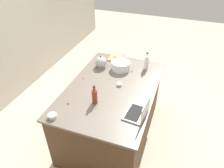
{
  "coord_description": "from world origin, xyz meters",
  "views": [
    {
      "loc": [
        -2.14,
        -0.77,
        2.59
      ],
      "look_at": [
        0.0,
        0.0,
        0.95
      ],
      "focal_mm": 33.67,
      "sensor_mm": 36.0,
      "label": 1
    }
  ],
  "objects_px": {
    "bottle_soy": "(95,96)",
    "ramekin_small": "(120,84)",
    "cutting_board": "(116,57)",
    "bottle_vinegar": "(146,62)",
    "kettle": "(101,62)",
    "ramekin_medium": "(52,116)",
    "laptop": "(139,112)",
    "butter_stick_left": "(118,56)",
    "butter_stick_right": "(115,55)",
    "mixing_bowl_large": "(121,65)"
  },
  "relations": [
    {
      "from": "bottle_soy",
      "to": "cutting_board",
      "type": "relative_size",
      "value": 0.85
    },
    {
      "from": "bottle_vinegar",
      "to": "ramekin_medium",
      "type": "height_order",
      "value": "bottle_vinegar"
    },
    {
      "from": "butter_stick_left",
      "to": "ramekin_medium",
      "type": "relative_size",
      "value": 1.12
    },
    {
      "from": "kettle",
      "to": "butter_stick_left",
      "type": "bearing_deg",
      "value": -22.51
    },
    {
      "from": "kettle",
      "to": "ramekin_small",
      "type": "bearing_deg",
      "value": -131.38
    },
    {
      "from": "ramekin_small",
      "to": "cutting_board",
      "type": "bearing_deg",
      "value": 22.21
    },
    {
      "from": "mixing_bowl_large",
      "to": "butter_stick_left",
      "type": "height_order",
      "value": "mixing_bowl_large"
    },
    {
      "from": "bottle_vinegar",
      "to": "butter_stick_left",
      "type": "relative_size",
      "value": 2.46
    },
    {
      "from": "bottle_soy",
      "to": "butter_stick_right",
      "type": "xyz_separation_m",
      "value": [
        1.17,
        0.15,
        -0.06
      ]
    },
    {
      "from": "butter_stick_left",
      "to": "butter_stick_right",
      "type": "height_order",
      "value": "same"
    },
    {
      "from": "laptop",
      "to": "ramekin_small",
      "type": "distance_m",
      "value": 0.61
    },
    {
      "from": "cutting_board",
      "to": "ramekin_small",
      "type": "distance_m",
      "value": 0.79
    },
    {
      "from": "kettle",
      "to": "bottle_soy",
      "type": "bearing_deg",
      "value": -162.8
    },
    {
      "from": "bottle_soy",
      "to": "bottle_vinegar",
      "type": "bearing_deg",
      "value": -22.46
    },
    {
      "from": "butter_stick_left",
      "to": "laptop",
      "type": "bearing_deg",
      "value": -151.38
    },
    {
      "from": "butter_stick_right",
      "to": "ramekin_medium",
      "type": "xyz_separation_m",
      "value": [
        -1.57,
        0.2,
        -0.01
      ]
    },
    {
      "from": "laptop",
      "to": "kettle",
      "type": "relative_size",
      "value": 1.55
    },
    {
      "from": "ramekin_small",
      "to": "ramekin_medium",
      "type": "xyz_separation_m",
      "value": [
        -0.84,
        0.51,
        0.01
      ]
    },
    {
      "from": "kettle",
      "to": "butter_stick_right",
      "type": "bearing_deg",
      "value": -16.0
    },
    {
      "from": "bottle_soy",
      "to": "kettle",
      "type": "xyz_separation_m",
      "value": [
        0.81,
        0.25,
        -0.02
      ]
    },
    {
      "from": "bottle_vinegar",
      "to": "ramekin_small",
      "type": "xyz_separation_m",
      "value": [
        -0.56,
        0.24,
        -0.09
      ]
    },
    {
      "from": "ramekin_medium",
      "to": "butter_stick_right",
      "type": "bearing_deg",
      "value": -7.09
    },
    {
      "from": "cutting_board",
      "to": "butter_stick_left",
      "type": "bearing_deg",
      "value": -80.82
    },
    {
      "from": "mixing_bowl_large",
      "to": "bottle_vinegar",
      "type": "distance_m",
      "value": 0.39
    },
    {
      "from": "kettle",
      "to": "butter_stick_right",
      "type": "relative_size",
      "value": 1.94
    },
    {
      "from": "ramekin_medium",
      "to": "laptop",
      "type": "bearing_deg",
      "value": -67.68
    },
    {
      "from": "butter_stick_right",
      "to": "ramekin_small",
      "type": "bearing_deg",
      "value": -156.47
    },
    {
      "from": "ramekin_medium",
      "to": "ramekin_small",
      "type": "bearing_deg",
      "value": -31.55
    },
    {
      "from": "cutting_board",
      "to": "bottle_soy",
      "type": "bearing_deg",
      "value": -173.87
    },
    {
      "from": "bottle_soy",
      "to": "kettle",
      "type": "height_order",
      "value": "bottle_soy"
    },
    {
      "from": "bottle_vinegar",
      "to": "kettle",
      "type": "distance_m",
      "value": 0.69
    },
    {
      "from": "bottle_soy",
      "to": "ramekin_small",
      "type": "xyz_separation_m",
      "value": [
        0.44,
        -0.17,
        -0.08
      ]
    },
    {
      "from": "laptop",
      "to": "mixing_bowl_large",
      "type": "xyz_separation_m",
      "value": [
        0.88,
        0.5,
        0.02
      ]
    },
    {
      "from": "butter_stick_left",
      "to": "kettle",
      "type": "bearing_deg",
      "value": 157.49
    },
    {
      "from": "kettle",
      "to": "ramekin_medium",
      "type": "relative_size",
      "value": 2.17
    },
    {
      "from": "bottle_vinegar",
      "to": "ramekin_small",
      "type": "relative_size",
      "value": 3.81
    },
    {
      "from": "laptop",
      "to": "ramekin_small",
      "type": "relative_size",
      "value": 4.65
    },
    {
      "from": "kettle",
      "to": "ramekin_small",
      "type": "relative_size",
      "value": 3.01
    },
    {
      "from": "bottle_soy",
      "to": "cutting_board",
      "type": "bearing_deg",
      "value": 6.13
    },
    {
      "from": "ramekin_small",
      "to": "laptop",
      "type": "bearing_deg",
      "value": -140.99
    },
    {
      "from": "kettle",
      "to": "butter_stick_left",
      "type": "xyz_separation_m",
      "value": [
        0.36,
        -0.15,
        -0.04
      ]
    },
    {
      "from": "bottle_soy",
      "to": "cutting_board",
      "type": "xyz_separation_m",
      "value": [
        1.17,
        0.13,
        -0.09
      ]
    },
    {
      "from": "butter_stick_left",
      "to": "ramekin_small",
      "type": "xyz_separation_m",
      "value": [
        -0.73,
        -0.27,
        -0.02
      ]
    },
    {
      "from": "laptop",
      "to": "bottle_soy",
      "type": "relative_size",
      "value": 1.33
    },
    {
      "from": "bottle_vinegar",
      "to": "kettle",
      "type": "relative_size",
      "value": 1.27
    },
    {
      "from": "bottle_soy",
      "to": "butter_stick_right",
      "type": "height_order",
      "value": "bottle_soy"
    },
    {
      "from": "ramekin_small",
      "to": "bottle_vinegar",
      "type": "bearing_deg",
      "value": -23.32
    },
    {
      "from": "bottle_vinegar",
      "to": "ramekin_medium",
      "type": "distance_m",
      "value": 1.59
    },
    {
      "from": "bottle_soy",
      "to": "bottle_vinegar",
      "type": "height_order",
      "value": "bottle_vinegar"
    },
    {
      "from": "bottle_vinegar",
      "to": "mixing_bowl_large",
      "type": "bearing_deg",
      "value": 112.63
    }
  ]
}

